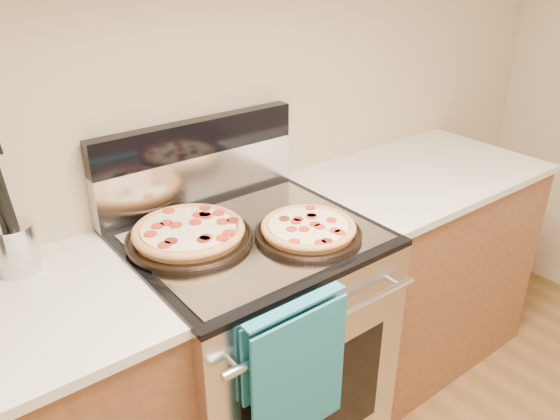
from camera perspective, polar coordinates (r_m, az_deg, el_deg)
wall_back at (r=1.87m, az=-9.76°, el=13.33°), size 4.00×0.00×4.00m
range_body at (r=2.01m, az=-2.77°, el=-14.39°), size 0.76×0.68×0.90m
oven_window at (r=1.81m, az=3.74°, el=-19.82°), size 0.56×0.01×0.40m
cooktop at (r=1.74m, az=-3.09°, el=-2.82°), size 0.76×0.68×0.02m
backsplash_lower at (r=1.94m, az=-8.44°, el=3.31°), size 0.76×0.06×0.18m
backsplash_upper at (r=1.89m, az=-8.73°, el=7.52°), size 0.76×0.06×0.12m
oven_handle at (r=1.56m, az=5.10°, el=-11.65°), size 0.70×0.03×0.03m
dish_towel at (r=1.56m, az=1.57°, el=-16.25°), size 0.32×0.05×0.42m
foil_sheet at (r=1.72m, az=-2.53°, el=-2.82°), size 0.70×0.55×0.01m
cabinet_right at (r=2.53m, az=13.38°, el=-5.89°), size 1.00×0.62×0.88m
countertop_right at (r=2.33m, az=14.53°, el=3.66°), size 1.02×0.64×0.03m
pepperoni_pizza_back at (r=1.70m, az=-9.49°, el=-2.45°), size 0.48×0.48×0.05m
pepperoni_pizza_front at (r=1.70m, az=2.98°, el=-2.06°), size 0.43×0.43×0.04m
utensil_crock at (r=1.70m, az=-25.86°, el=-3.61°), size 0.14×0.14×0.15m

